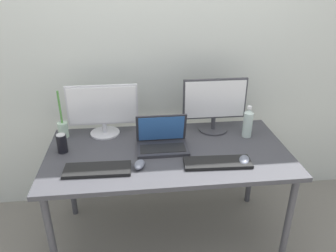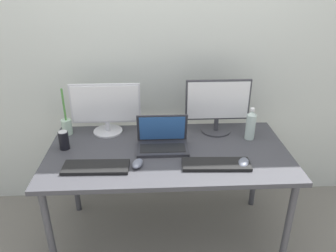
{
  "view_description": "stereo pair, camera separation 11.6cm",
  "coord_description": "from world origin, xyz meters",
  "px_view_note": "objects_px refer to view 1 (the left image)",
  "views": [
    {
      "loc": [
        -0.21,
        -1.85,
        1.82
      ],
      "look_at": [
        0.0,
        0.0,
        0.92
      ],
      "focal_mm": 35.0,
      "sensor_mm": 36.0,
      "label": 1
    },
    {
      "loc": [
        -0.09,
        -1.86,
        1.82
      ],
      "look_at": [
        0.0,
        0.0,
        0.92
      ],
      "focal_mm": 35.0,
      "sensor_mm": 36.0,
      "label": 2
    }
  ],
  "objects_px": {
    "keyboard_main": "(98,170)",
    "monitor_center": "(215,104)",
    "water_bottle": "(248,123)",
    "laptop_silver": "(162,141)",
    "keyboard_aux": "(217,163)",
    "work_desk": "(168,159)",
    "monitor_left": "(103,109)",
    "soda_can_near_keyboard": "(62,143)",
    "mouse_by_laptop": "(244,160)",
    "bamboo_vase": "(63,128)",
    "mouse_by_keyboard": "(139,165)"
  },
  "relations": [
    {
      "from": "keyboard_aux",
      "to": "work_desk",
      "type": "bearing_deg",
      "value": 147.86
    },
    {
      "from": "monitor_left",
      "to": "bamboo_vase",
      "type": "height_order",
      "value": "monitor_left"
    },
    {
      "from": "mouse_by_laptop",
      "to": "soda_can_near_keyboard",
      "type": "distance_m",
      "value": 1.16
    },
    {
      "from": "work_desk",
      "to": "mouse_by_laptop",
      "type": "distance_m",
      "value": 0.5
    },
    {
      "from": "work_desk",
      "to": "bamboo_vase",
      "type": "bearing_deg",
      "value": 158.36
    },
    {
      "from": "bamboo_vase",
      "to": "water_bottle",
      "type": "bearing_deg",
      "value": -6.08
    },
    {
      "from": "monitor_center",
      "to": "keyboard_main",
      "type": "relative_size",
      "value": 1.17
    },
    {
      "from": "work_desk",
      "to": "laptop_silver",
      "type": "xyz_separation_m",
      "value": [
        -0.03,
        0.05,
        0.11
      ]
    },
    {
      "from": "monitor_left",
      "to": "keyboard_main",
      "type": "height_order",
      "value": "monitor_left"
    },
    {
      "from": "work_desk",
      "to": "mouse_by_keyboard",
      "type": "xyz_separation_m",
      "value": [
        -0.19,
        -0.18,
        0.08
      ]
    },
    {
      "from": "monitor_center",
      "to": "water_bottle",
      "type": "height_order",
      "value": "monitor_center"
    },
    {
      "from": "mouse_by_laptop",
      "to": "water_bottle",
      "type": "xyz_separation_m",
      "value": [
        0.13,
        0.34,
        0.09
      ]
    },
    {
      "from": "monitor_left",
      "to": "monitor_center",
      "type": "distance_m",
      "value": 0.79
    },
    {
      "from": "soda_can_near_keyboard",
      "to": "water_bottle",
      "type": "bearing_deg",
      "value": 3.74
    },
    {
      "from": "laptop_silver",
      "to": "water_bottle",
      "type": "bearing_deg",
      "value": 9.17
    },
    {
      "from": "mouse_by_laptop",
      "to": "monitor_center",
      "type": "bearing_deg",
      "value": 122.92
    },
    {
      "from": "work_desk",
      "to": "keyboard_main",
      "type": "height_order",
      "value": "keyboard_main"
    },
    {
      "from": "monitor_left",
      "to": "soda_can_near_keyboard",
      "type": "bearing_deg",
      "value": -137.74
    },
    {
      "from": "monitor_left",
      "to": "mouse_by_laptop",
      "type": "relative_size",
      "value": 4.48
    },
    {
      "from": "monitor_left",
      "to": "bamboo_vase",
      "type": "bearing_deg",
      "value": -177.34
    },
    {
      "from": "monitor_left",
      "to": "water_bottle",
      "type": "relative_size",
      "value": 2.13
    },
    {
      "from": "soda_can_near_keyboard",
      "to": "monitor_left",
      "type": "bearing_deg",
      "value": 42.26
    },
    {
      "from": "laptop_silver",
      "to": "monitor_center",
      "type": "bearing_deg",
      "value": 29.2
    },
    {
      "from": "laptop_silver",
      "to": "keyboard_main",
      "type": "distance_m",
      "value": 0.47
    },
    {
      "from": "keyboard_main",
      "to": "keyboard_aux",
      "type": "xyz_separation_m",
      "value": [
        0.72,
        -0.0,
        0.0
      ]
    },
    {
      "from": "water_bottle",
      "to": "soda_can_near_keyboard",
      "type": "height_order",
      "value": "water_bottle"
    },
    {
      "from": "laptop_silver",
      "to": "mouse_by_laptop",
      "type": "height_order",
      "value": "laptop_silver"
    },
    {
      "from": "monitor_left",
      "to": "laptop_silver",
      "type": "height_order",
      "value": "monitor_left"
    },
    {
      "from": "mouse_by_laptop",
      "to": "bamboo_vase",
      "type": "bearing_deg",
      "value": -179.79
    },
    {
      "from": "monitor_center",
      "to": "keyboard_aux",
      "type": "distance_m",
      "value": 0.51
    },
    {
      "from": "monitor_left",
      "to": "monitor_center",
      "type": "height_order",
      "value": "monitor_center"
    },
    {
      "from": "monitor_left",
      "to": "water_bottle",
      "type": "bearing_deg",
      "value": -8.54
    },
    {
      "from": "monitor_center",
      "to": "mouse_by_laptop",
      "type": "bearing_deg",
      "value": -79.62
    },
    {
      "from": "monitor_center",
      "to": "water_bottle",
      "type": "bearing_deg",
      "value": -30.07
    },
    {
      "from": "mouse_by_keyboard",
      "to": "keyboard_aux",
      "type": "bearing_deg",
      "value": 15.33
    },
    {
      "from": "monitor_left",
      "to": "water_bottle",
      "type": "xyz_separation_m",
      "value": [
        1.0,
        -0.15,
        -0.09
      ]
    },
    {
      "from": "mouse_by_keyboard",
      "to": "keyboard_main",
      "type": "bearing_deg",
      "value": -160.13
    },
    {
      "from": "monitor_center",
      "to": "laptop_silver",
      "type": "bearing_deg",
      "value": -150.8
    },
    {
      "from": "keyboard_aux",
      "to": "soda_can_near_keyboard",
      "type": "relative_size",
      "value": 3.26
    },
    {
      "from": "keyboard_main",
      "to": "monitor_center",
      "type": "bearing_deg",
      "value": 31.37
    },
    {
      "from": "water_bottle",
      "to": "mouse_by_laptop",
      "type": "bearing_deg",
      "value": -110.87
    },
    {
      "from": "monitor_center",
      "to": "monitor_left",
      "type": "bearing_deg",
      "value": 178.07
    },
    {
      "from": "keyboard_aux",
      "to": "mouse_by_keyboard",
      "type": "xyz_separation_m",
      "value": [
        -0.47,
        0.02,
        0.01
      ]
    },
    {
      "from": "laptop_silver",
      "to": "monitor_left",
      "type": "bearing_deg",
      "value": 147.36
    },
    {
      "from": "work_desk",
      "to": "mouse_by_laptop",
      "type": "xyz_separation_m",
      "value": [
        0.45,
        -0.19,
        0.08
      ]
    },
    {
      "from": "mouse_by_keyboard",
      "to": "water_bottle",
      "type": "height_order",
      "value": "water_bottle"
    },
    {
      "from": "monitor_left",
      "to": "laptop_silver",
      "type": "bearing_deg",
      "value": -32.64
    },
    {
      "from": "laptop_silver",
      "to": "keyboard_aux",
      "type": "distance_m",
      "value": 0.4
    },
    {
      "from": "work_desk",
      "to": "laptop_silver",
      "type": "height_order",
      "value": "laptop_silver"
    },
    {
      "from": "monitor_left",
      "to": "keyboard_aux",
      "type": "bearing_deg",
      "value": -34.79
    }
  ]
}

